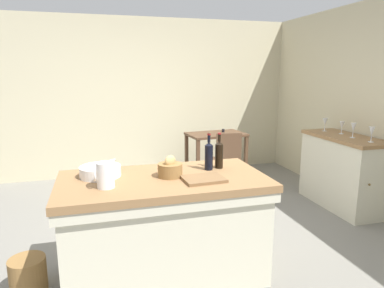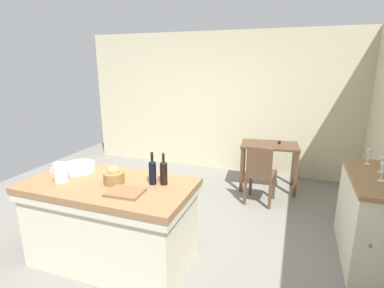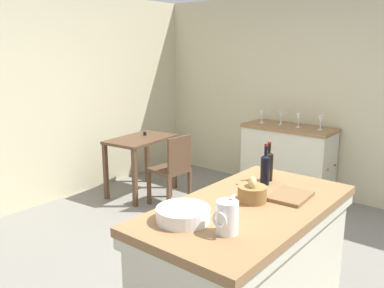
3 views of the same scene
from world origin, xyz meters
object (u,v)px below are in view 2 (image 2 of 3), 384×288
object	(u,v)px
wine_bottle_dark	(164,172)
side_cabinet	(371,218)
wine_glass_left	(383,169)
wine_glass_middle	(382,162)
wash_bowl	(79,167)
bread_basket	(114,177)
wine_bottle_amber	(152,171)
island_table	(112,219)
cutting_board	(125,192)
wine_glass_right	(369,154)
wooden_chair	(260,173)
writing_desk	(269,152)
pitcher	(61,172)
wicker_hamper	(40,225)

from	to	relation	value
wine_bottle_dark	side_cabinet	bearing A→B (deg)	21.63
wine_glass_left	wine_glass_middle	xyz separation A→B (m)	(0.05, 0.27, -0.01)
wash_bowl	wine_bottle_dark	bearing A→B (deg)	-1.08
bread_basket	wine_bottle_amber	xyz separation A→B (m)	(0.37, 0.11, 0.07)
island_table	cutting_board	bearing A→B (deg)	-29.04
cutting_board	wine_glass_middle	distance (m)	2.60
wine_glass_middle	wash_bowl	bearing A→B (deg)	-163.35
wine_bottle_dark	wine_glass_left	bearing A→B (deg)	18.50
wine_glass_right	wine_glass_left	bearing A→B (deg)	-87.40
side_cabinet	wine_glass_right	world-z (taller)	wine_glass_right
bread_basket	wine_bottle_amber	distance (m)	0.39
wooden_chair	wine_glass_middle	bearing A→B (deg)	-30.54
writing_desk	wine_bottle_dark	size ratio (longest dim) A/B	2.99
pitcher	wine_bottle_dark	size ratio (longest dim) A/B	0.74
wooden_chair	bread_basket	world-z (taller)	bread_basket
pitcher	cutting_board	size ratio (longest dim) A/B	0.73
side_cabinet	wooden_chair	world-z (taller)	side_cabinet
writing_desk	wash_bowl	world-z (taller)	wash_bowl
island_table	wine_bottle_dark	distance (m)	0.77
cutting_board	wine_glass_left	xyz separation A→B (m)	(2.22, 0.97, 0.17)
wine_bottle_amber	writing_desk	bearing A→B (deg)	68.94
pitcher	wine_bottle_amber	size ratio (longest dim) A/B	0.73
wine_glass_middle	side_cabinet	bearing A→B (deg)	-109.31
wash_bowl	cutting_board	bearing A→B (deg)	-22.94
wash_bowl	wine_glass_left	size ratio (longest dim) A/B	1.84
bread_basket	cutting_board	size ratio (longest dim) A/B	0.63
island_table	side_cabinet	xyz separation A→B (m)	(2.52, 0.94, -0.01)
wine_glass_middle	wine_glass_right	bearing A→B (deg)	107.85
writing_desk	wicker_hamper	bearing A→B (deg)	-135.45
cutting_board	side_cabinet	bearing A→B (deg)	26.29
wine_bottle_amber	wicker_hamper	distance (m)	1.75
writing_desk	wine_glass_left	bearing A→B (deg)	-54.48
wooden_chair	wash_bowl	xyz separation A→B (m)	(-1.76, -1.68, 0.44)
bread_basket	wine_glass_right	distance (m)	2.77
writing_desk	wine_glass_middle	distance (m)	1.90
wooden_chair	cutting_board	bearing A→B (deg)	-115.90
wash_bowl	wine_bottle_amber	world-z (taller)	wine_bottle_amber
cutting_board	wicker_hamper	size ratio (longest dim) A/B	1.13
wooden_chair	bread_basket	bearing A→B (deg)	-123.35
wine_bottle_dark	wine_glass_middle	distance (m)	2.24
pitcher	wine_bottle_amber	xyz separation A→B (m)	(0.89, 0.25, 0.03)
writing_desk	pitcher	bearing A→B (deg)	-124.56
wine_glass_left	wicker_hamper	xyz separation A→B (m)	(-3.61, -0.73, -0.92)
pitcher	wine_glass_right	world-z (taller)	pitcher
writing_desk	wash_bowl	distance (m)	2.95
bread_basket	wine_glass_left	distance (m)	2.58
island_table	wine_glass_right	distance (m)	2.88
writing_desk	wicker_hamper	distance (m)	3.44
wash_bowl	wine_glass_left	world-z (taller)	wine_glass_left
wooden_chair	wine_glass_middle	xyz separation A→B (m)	(1.30, -0.77, 0.56)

